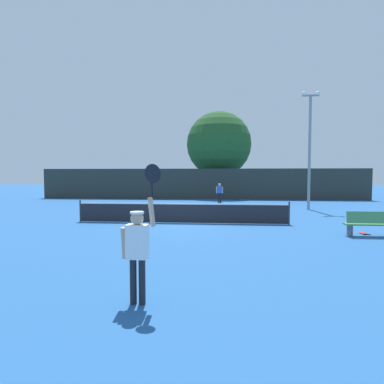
# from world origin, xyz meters

# --- Properties ---
(ground_plane) EXTENTS (120.00, 120.00, 0.00)m
(ground_plane) POSITION_xyz_m (0.00, 0.00, 0.00)
(ground_plane) COLOR #235693
(tennis_net) EXTENTS (10.15, 0.08, 1.07)m
(tennis_net) POSITION_xyz_m (0.00, 0.00, 0.51)
(tennis_net) COLOR #232328
(tennis_net) RESTS_ON ground
(perimeter_fence) EXTENTS (31.39, 0.12, 2.94)m
(perimeter_fence) POSITION_xyz_m (0.00, 14.88, 1.47)
(perimeter_fence) COLOR #2D332D
(perimeter_fence) RESTS_ON ground
(player_serving) EXTENTS (0.68, 0.39, 2.50)m
(player_serving) POSITION_xyz_m (0.37, -9.31, 1.10)
(player_serving) COLOR white
(player_serving) RESTS_ON ground
(player_receiving) EXTENTS (0.57, 0.24, 1.61)m
(player_receiving) POSITION_xyz_m (1.82, 11.45, 0.98)
(player_receiving) COLOR blue
(player_receiving) RESTS_ON ground
(tennis_ball) EXTENTS (0.07, 0.07, 0.07)m
(tennis_ball) POSITION_xyz_m (-1.64, 2.19, 0.03)
(tennis_ball) COLOR #CCE033
(tennis_ball) RESTS_ON ground
(spare_racket) EXTENTS (0.28, 0.52, 0.04)m
(spare_racket) POSITION_xyz_m (7.44, -2.03, 0.02)
(spare_racket) COLOR black
(spare_racket) RESTS_ON ground
(courtside_bench) EXTENTS (1.80, 0.44, 0.95)m
(courtside_bench) POSITION_xyz_m (7.42, -2.60, 0.48)
(courtside_bench) COLOR #478C4C
(courtside_bench) RESTS_ON ground
(light_pole) EXTENTS (1.18, 0.28, 7.83)m
(light_pole) POSITION_xyz_m (7.78, 6.66, 4.47)
(light_pole) COLOR gray
(light_pole) RESTS_ON ground
(large_tree) EXTENTS (6.89, 6.89, 9.07)m
(large_tree) POSITION_xyz_m (1.73, 18.71, 5.61)
(large_tree) COLOR brown
(large_tree) RESTS_ON ground
(parked_car_near) EXTENTS (2.02, 4.25, 1.69)m
(parked_car_near) POSITION_xyz_m (-2.61, 20.70, 0.78)
(parked_car_near) COLOR black
(parked_car_near) RESTS_ON ground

